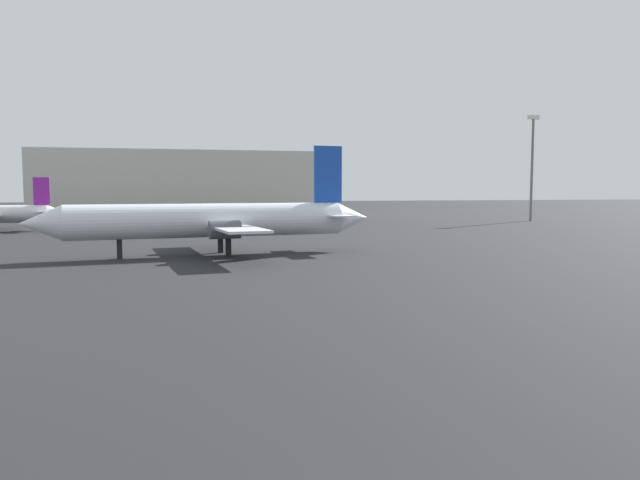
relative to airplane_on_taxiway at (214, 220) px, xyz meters
name	(u,v)px	position (x,y,z in m)	size (l,w,h in m)	color
airplane_on_taxiway	(214,220)	(0.00, 0.00, 0.00)	(32.81, 21.47, 10.56)	silver
light_mast_right	(532,162)	(64.68, 47.44, 8.25)	(2.40, 0.50, 20.58)	slate
terminal_building	(182,184)	(-1.71, 88.44, 4.09)	(63.41, 25.07, 14.79)	beige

